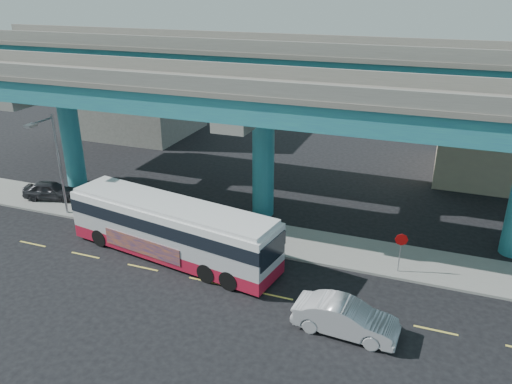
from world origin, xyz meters
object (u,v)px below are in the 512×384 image
at_px(street_lamp, 52,152).
at_px(stop_sign, 401,245).
at_px(sedan, 346,318).
at_px(parked_car, 51,190).
at_px(transit_bus, 172,228).

relative_size(street_lamp, stop_sign, 2.97).
bearing_deg(stop_sign, sedan, -94.10).
height_order(parked_car, stop_sign, stop_sign).
distance_m(transit_bus, sedan, 11.54).
bearing_deg(stop_sign, transit_bus, -155.94).
distance_m(transit_bus, parked_car, 13.31).
height_order(transit_bus, sedan, transit_bus).
bearing_deg(sedan, parked_car, 76.32).
distance_m(transit_bus, street_lamp, 10.49).
relative_size(parked_car, stop_sign, 1.79).
bearing_deg(sedan, transit_bus, 76.61).
bearing_deg(street_lamp, transit_bus, -11.17).
height_order(sedan, street_lamp, street_lamp).
bearing_deg(parked_car, street_lamp, -142.60).
relative_size(transit_bus, street_lamp, 1.96).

